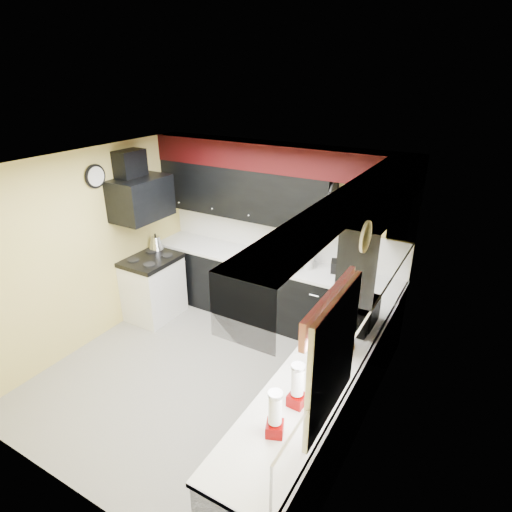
{
  "coord_description": "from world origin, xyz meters",
  "views": [
    {
      "loc": [
        2.53,
        -3.23,
        3.37
      ],
      "look_at": [
        0.21,
        0.76,
        1.33
      ],
      "focal_mm": 30.0,
      "sensor_mm": 36.0,
      "label": 1
    }
  ],
  "objects_px": {
    "utensil_crock": "(308,263)",
    "kettle": "(156,243)",
    "microwave": "(357,313)",
    "toaster_oven": "(279,255)",
    "knife_block": "(334,267)"
  },
  "relations": [
    {
      "from": "microwave",
      "to": "knife_block",
      "type": "distance_m",
      "value": 1.21
    },
    {
      "from": "microwave",
      "to": "toaster_oven",
      "type": "bearing_deg",
      "value": 56.48
    },
    {
      "from": "utensil_crock",
      "to": "knife_block",
      "type": "bearing_deg",
      "value": 4.79
    },
    {
      "from": "microwave",
      "to": "kettle",
      "type": "height_order",
      "value": "microwave"
    },
    {
      "from": "microwave",
      "to": "utensil_crock",
      "type": "bearing_deg",
      "value": 44.46
    },
    {
      "from": "knife_block",
      "to": "utensil_crock",
      "type": "bearing_deg",
      "value": 169.87
    },
    {
      "from": "utensil_crock",
      "to": "kettle",
      "type": "bearing_deg",
      "value": -167.89
    },
    {
      "from": "microwave",
      "to": "utensil_crock",
      "type": "xyz_separation_m",
      "value": [
        -0.98,
        1.0,
        -0.06
      ]
    },
    {
      "from": "utensil_crock",
      "to": "knife_block",
      "type": "distance_m",
      "value": 0.36
    },
    {
      "from": "toaster_oven",
      "to": "utensil_crock",
      "type": "relative_size",
      "value": 3.26
    },
    {
      "from": "toaster_oven",
      "to": "knife_block",
      "type": "xyz_separation_m",
      "value": [
        0.74,
        0.13,
        -0.05
      ]
    },
    {
      "from": "toaster_oven",
      "to": "knife_block",
      "type": "height_order",
      "value": "toaster_oven"
    },
    {
      "from": "toaster_oven",
      "to": "knife_block",
      "type": "distance_m",
      "value": 0.75
    },
    {
      "from": "microwave",
      "to": "kettle",
      "type": "distance_m",
      "value": 3.24
    },
    {
      "from": "utensil_crock",
      "to": "knife_block",
      "type": "height_order",
      "value": "knife_block"
    }
  ]
}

